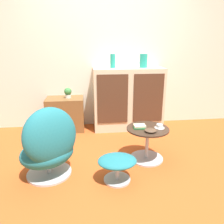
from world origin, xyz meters
TOP-DOWN VIEW (x-y plane):
  - ground_plane at (0.00, 0.00)m, footprint 12.00×12.00m
  - wall_back at (0.00, 1.53)m, footprint 6.40×0.06m
  - sideboard at (0.35, 1.27)m, footprint 1.17×0.47m
  - tv_console at (-0.72, 1.29)m, footprint 0.61×0.44m
  - egg_chair at (-0.78, -0.12)m, footprint 0.81×0.80m
  - ottoman at (-0.06, -0.29)m, footprint 0.42×0.35m
  - coffee_table at (0.38, 0.13)m, footprint 0.52×0.52m
  - vase_leftmost at (0.09, 1.27)m, footprint 0.08×0.08m
  - vase_inner_left at (0.60, 1.27)m, footprint 0.13×0.13m
  - potted_plant at (-0.66, 1.29)m, footprint 0.12×0.12m
  - teacup at (0.52, 0.11)m, footprint 0.12×0.12m
  - book_stack at (0.28, 0.14)m, footprint 0.15×0.12m
  - bowl at (0.38, 0.01)m, footprint 0.14×0.14m

SIDE VIEW (x-z plane):
  - ground_plane at x=0.00m, z-range 0.00..0.00m
  - ottoman at x=-0.06m, z-range 0.07..0.35m
  - coffee_table at x=0.38m, z-range 0.03..0.46m
  - tv_console at x=-0.72m, z-range 0.00..0.56m
  - egg_chair at x=-0.78m, z-range -0.03..0.79m
  - bowl at x=0.38m, z-range 0.42..0.46m
  - teacup at x=0.52m, z-range 0.42..0.47m
  - book_stack at x=0.28m, z-range 0.42..0.46m
  - sideboard at x=0.35m, z-range 0.00..1.04m
  - potted_plant at x=-0.66m, z-range 0.56..0.74m
  - vase_inner_left at x=0.60m, z-range 1.04..1.26m
  - vase_leftmost at x=0.09m, z-range 1.04..1.26m
  - wall_back at x=0.00m, z-range 0.00..2.60m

